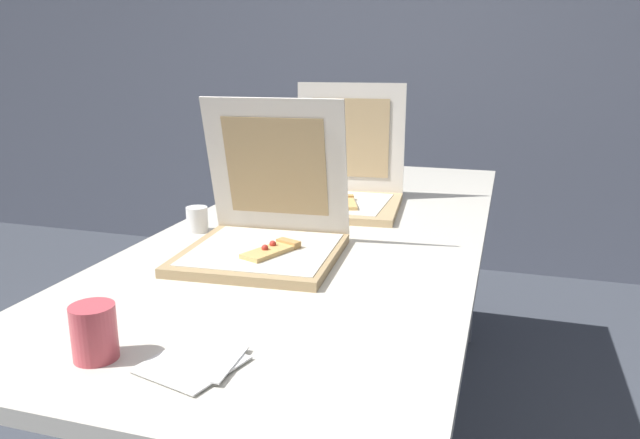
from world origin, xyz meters
The scene contains 8 objects.
wall_back centered at (0.00, 2.53, 1.30)m, with size 10.00×0.10×2.60m, color slate.
table centered at (0.00, 0.56, 0.70)m, with size 0.85×2.03×0.75m.
pizza_box_front centered at (-0.08, 0.27, 0.81)m, with size 0.38×0.39×0.37m.
pizza_box_middle centered at (-0.02, 0.79, 0.81)m, with size 0.39×0.40×0.38m.
cup_white_mid centered at (-0.29, 0.61, 0.79)m, with size 0.06×0.06×0.07m, color white.
cup_white_near_center centered at (-0.33, 0.40, 0.79)m, with size 0.06×0.06×0.07m, color white.
cup_printed_front centered at (-0.14, -0.30, 0.80)m, with size 0.07×0.07×0.09m, color #D14C56.
napkin_pile centered at (0.02, -0.27, 0.76)m, with size 0.16×0.16×0.01m.
Camera 1 is at (0.47, -1.04, 1.22)m, focal length 34.27 mm.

